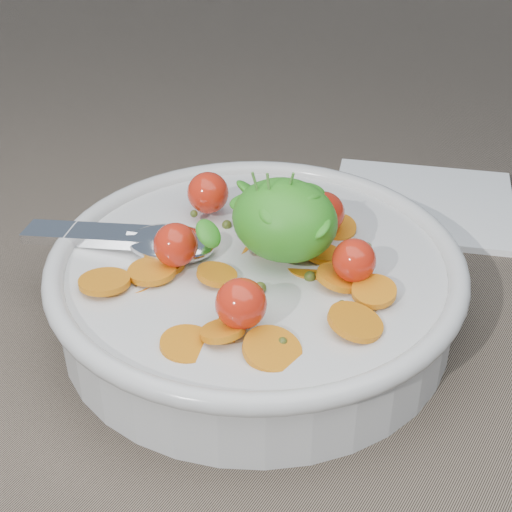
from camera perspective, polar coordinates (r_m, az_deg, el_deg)
The scene contains 3 objects.
ground at distance 0.53m, azimuth 0.51°, elevation -5.95°, with size 6.00×6.00×0.00m, color #7A6A57.
bowl at distance 0.52m, azimuth 0.02°, elevation -2.08°, with size 0.29×0.27×0.12m.
napkin at distance 0.68m, azimuth 12.02°, elevation 3.74°, with size 0.15×0.13×0.01m, color white.
Camera 1 is at (0.21, -0.35, 0.34)m, focal length 55.00 mm.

